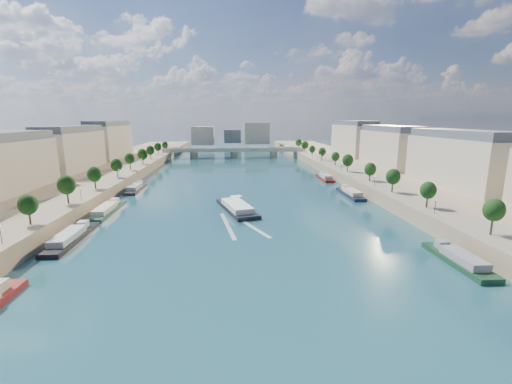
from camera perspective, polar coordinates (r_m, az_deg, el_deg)
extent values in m
plane|color=#0D333A|center=(145.91, -2.76, -0.16)|extent=(700.00, 700.00, 0.00)
cube|color=#9E8460|center=(160.32, -29.44, 0.29)|extent=(44.00, 520.00, 5.00)
cube|color=#9E8460|center=(164.15, 23.24, 1.13)|extent=(44.00, 520.00, 5.00)
cube|color=gray|center=(154.13, -24.48, 1.32)|extent=(14.00, 520.00, 0.10)
cube|color=gray|center=(157.29, 18.47, 1.99)|extent=(14.00, 520.00, 0.10)
cylinder|color=#382B1E|center=(101.46, -34.43, -3.84)|extent=(0.50, 0.50, 3.82)
ellipsoid|color=#173411|center=(100.66, -34.68, -1.87)|extent=(4.80, 4.80, 5.52)
cylinder|color=#382B1E|center=(122.17, -28.96, -0.82)|extent=(0.50, 0.50, 3.82)
ellipsoid|color=#173411|center=(121.50, -29.14, 0.83)|extent=(4.80, 4.80, 5.52)
cylinder|color=#382B1E|center=(143.90, -25.11, 1.32)|extent=(0.50, 0.50, 3.82)
ellipsoid|color=#173411|center=(143.34, -25.24, 2.73)|extent=(4.80, 4.80, 5.52)
cylinder|color=#382B1E|center=(166.26, -22.28, 2.88)|extent=(0.50, 0.50, 3.82)
ellipsoid|color=#173411|center=(165.77, -22.38, 4.11)|extent=(4.80, 4.80, 5.52)
cylinder|color=#382B1E|center=(189.02, -20.13, 4.07)|extent=(0.50, 0.50, 3.82)
ellipsoid|color=#173411|center=(188.59, -20.21, 5.15)|extent=(4.80, 4.80, 5.52)
cylinder|color=#382B1E|center=(212.05, -18.43, 5.00)|extent=(0.50, 0.50, 3.82)
ellipsoid|color=#173411|center=(211.67, -18.49, 5.96)|extent=(4.80, 4.80, 5.52)
cylinder|color=#382B1E|center=(235.28, -17.06, 5.74)|extent=(0.50, 0.50, 3.82)
ellipsoid|color=#173411|center=(234.94, -17.12, 6.61)|extent=(4.80, 4.80, 5.52)
cylinder|color=#382B1E|center=(258.65, -15.94, 6.34)|extent=(0.50, 0.50, 3.82)
ellipsoid|color=#173411|center=(258.34, -15.99, 7.13)|extent=(4.80, 4.80, 5.52)
cylinder|color=#382B1E|center=(282.13, -15.00, 6.84)|extent=(0.50, 0.50, 3.82)
ellipsoid|color=#173411|center=(281.84, -15.04, 7.57)|extent=(4.80, 4.80, 5.52)
cylinder|color=#382B1E|center=(93.79, 35.08, -5.09)|extent=(0.50, 0.50, 3.82)
ellipsoid|color=#173411|center=(92.92, 35.34, -2.96)|extent=(4.80, 4.80, 5.52)
cylinder|color=#382B1E|center=(112.51, 27.41, -1.66)|extent=(0.50, 0.50, 3.82)
ellipsoid|color=#173411|center=(111.79, 27.59, 0.13)|extent=(4.80, 4.80, 5.52)
cylinder|color=#382B1E|center=(132.94, 22.03, 0.77)|extent=(0.50, 0.50, 3.82)
ellipsoid|color=#173411|center=(132.33, 22.16, 2.29)|extent=(4.80, 4.80, 5.52)
cylinder|color=#382B1E|center=(154.40, 18.11, 2.54)|extent=(0.50, 0.50, 3.82)
ellipsoid|color=#173411|center=(153.88, 18.20, 3.86)|extent=(4.80, 4.80, 5.52)
cylinder|color=#382B1E|center=(176.52, 15.16, 3.86)|extent=(0.50, 0.50, 3.82)
ellipsoid|color=#173411|center=(176.06, 15.22, 5.02)|extent=(4.80, 4.80, 5.52)
cylinder|color=#382B1E|center=(199.07, 12.86, 4.88)|extent=(0.50, 0.50, 3.82)
ellipsoid|color=#173411|center=(198.66, 12.91, 5.91)|extent=(4.80, 4.80, 5.52)
cylinder|color=#382B1E|center=(221.93, 11.03, 5.69)|extent=(0.50, 0.50, 3.82)
ellipsoid|color=#173411|center=(221.56, 11.06, 6.61)|extent=(4.80, 4.80, 5.52)
cylinder|color=#382B1E|center=(245.00, 9.53, 6.34)|extent=(0.50, 0.50, 3.82)
ellipsoid|color=#173411|center=(244.67, 9.56, 7.17)|extent=(4.80, 4.80, 5.52)
cylinder|color=#382B1E|center=(268.24, 8.29, 6.87)|extent=(0.50, 0.50, 3.82)
ellipsoid|color=#173411|center=(267.94, 8.32, 7.64)|extent=(4.80, 4.80, 5.52)
cylinder|color=#382B1E|center=(291.60, 7.25, 7.32)|extent=(0.50, 0.50, 3.82)
ellipsoid|color=#173411|center=(291.32, 7.27, 8.02)|extent=(4.80, 4.80, 5.52)
cylinder|color=black|center=(90.33, -36.77, -5.84)|extent=(0.14, 0.14, 4.00)
cylinder|color=black|center=(124.73, -27.18, -0.36)|extent=(0.14, 0.14, 4.00)
sphere|color=#FFE5B2|center=(124.34, -27.27, 0.59)|extent=(0.36, 0.36, 0.36)
cylinder|color=black|center=(161.72, -21.86, 2.71)|extent=(0.14, 0.14, 4.00)
sphere|color=#FFE5B2|center=(161.42, -21.92, 3.44)|extent=(0.36, 0.36, 0.36)
cylinder|color=black|center=(199.88, -18.54, 4.61)|extent=(0.14, 0.14, 4.00)
sphere|color=#FFE5B2|center=(199.64, -18.58, 5.21)|extent=(0.36, 0.36, 0.36)
cylinder|color=black|center=(238.64, -16.27, 5.89)|extent=(0.14, 0.14, 4.00)
sphere|color=#FFE5B2|center=(238.44, -16.30, 6.39)|extent=(0.36, 0.36, 0.36)
cylinder|color=black|center=(107.07, 27.67, -2.29)|extent=(0.14, 0.14, 4.00)
sphere|color=#FFE5B2|center=(106.62, 27.78, -1.19)|extent=(0.36, 0.36, 0.36)
cylinder|color=black|center=(141.64, 19.17, 1.68)|extent=(0.14, 0.14, 4.00)
sphere|color=#FFE5B2|center=(141.30, 19.23, 2.51)|extent=(0.36, 0.36, 0.36)
cylinder|color=black|center=(178.49, 14.08, 4.04)|extent=(0.14, 0.14, 4.00)
sphere|color=#FFE5B2|center=(178.22, 14.12, 4.71)|extent=(0.36, 0.36, 0.36)
cylinder|color=black|center=(216.47, 10.74, 5.56)|extent=(0.14, 0.14, 4.00)
sphere|color=#FFE5B2|center=(216.24, 10.76, 6.12)|extent=(0.36, 0.36, 0.36)
cylinder|color=black|center=(255.06, 8.39, 6.62)|extent=(0.14, 0.14, 4.00)
sphere|color=#FFE5B2|center=(254.87, 8.40, 7.09)|extent=(0.36, 0.36, 0.36)
cube|color=#BCAA90|center=(201.08, -28.37, 6.12)|extent=(16.00, 52.00, 20.00)
cube|color=#474C54|center=(200.48, -28.71, 9.41)|extent=(14.72, 50.44, 3.20)
cube|color=#BCAA90|center=(255.11, -23.20, 7.58)|extent=(16.00, 52.00, 20.00)
cube|color=#474C54|center=(254.64, -23.42, 10.18)|extent=(14.72, 50.44, 3.20)
cube|color=#BCAA90|center=(154.86, 30.80, 4.48)|extent=(16.00, 52.00, 20.00)
cube|color=#474C54|center=(154.08, 31.27, 8.75)|extent=(14.72, 50.44, 3.20)
cube|color=#BCAA90|center=(204.70, 21.49, 6.82)|extent=(16.00, 52.00, 20.00)
cube|color=#474C54|center=(204.11, 21.74, 10.06)|extent=(14.72, 50.44, 3.20)
cube|color=#BCAA90|center=(257.97, 15.87, 8.14)|extent=(16.00, 52.00, 20.00)
cube|color=#474C54|center=(257.50, 16.02, 10.71)|extent=(14.72, 50.44, 3.20)
cube|color=#BCAA90|center=(353.82, -8.83, 9.27)|extent=(22.00, 18.00, 18.00)
cube|color=#BCAA90|center=(363.97, 0.06, 9.80)|extent=(26.00, 20.00, 22.00)
cube|color=#474C54|center=(377.98, -3.95, 9.25)|extent=(18.00, 16.00, 14.00)
cube|color=#C1B79E|center=(277.54, -3.68, 7.00)|extent=(112.00, 11.00, 2.20)
cube|color=#C1B79E|center=(272.42, -3.66, 7.22)|extent=(112.00, 0.80, 0.90)
cube|color=#C1B79E|center=(282.39, -3.70, 7.40)|extent=(112.00, 0.80, 0.90)
cylinder|color=#C1B79E|center=(279.24, -10.28, 6.10)|extent=(6.40, 6.40, 5.00)
cylinder|color=#C1B79E|center=(277.89, -3.67, 6.24)|extent=(6.40, 6.40, 5.00)
cylinder|color=#C1B79E|center=(280.22, 2.93, 6.30)|extent=(6.40, 6.40, 5.00)
cube|color=#C1B79E|center=(281.92, -14.35, 5.97)|extent=(6.00, 12.00, 5.00)
cube|color=#C1B79E|center=(283.51, 6.96, 6.29)|extent=(6.00, 12.00, 5.00)
cube|color=black|center=(118.74, -3.22, -2.87)|extent=(14.87, 28.31, 1.94)
cube|color=white|center=(116.16, -3.21, -2.27)|extent=(10.94, 18.76, 1.75)
cube|color=white|center=(126.20, -3.32, -1.09)|extent=(4.63, 4.20, 1.80)
cube|color=silver|center=(102.50, -4.78, -5.55)|extent=(5.14, 25.88, 0.04)
cube|color=silver|center=(102.65, -1.19, -5.49)|extent=(11.16, 24.44, 0.04)
cube|color=black|center=(101.87, -28.37, -6.98)|extent=(5.00, 24.83, 1.80)
cube|color=#B3B9C0|center=(99.65, -28.92, -6.41)|extent=(4.10, 13.66, 1.60)
cube|color=#B3B9C0|center=(107.87, -26.90, -4.81)|extent=(2.50, 2.98, 1.80)
cube|color=#1C4835|center=(126.22, -23.48, -3.01)|extent=(5.00, 26.11, 1.80)
cube|color=beige|center=(123.91, -23.85, -2.50)|extent=(4.10, 14.36, 1.60)
cube|color=beige|center=(133.01, -22.48, -1.38)|extent=(2.50, 3.13, 1.80)
cube|color=#2A2B2D|center=(160.08, -19.38, 0.37)|extent=(5.00, 21.83, 1.80)
cube|color=#999AA1|center=(158.10, -19.58, 0.84)|extent=(4.10, 12.00, 1.60)
cube|color=#999AA1|center=(165.97, -18.86, 1.44)|extent=(2.50, 2.62, 1.80)
cube|color=#173A22|center=(88.50, 30.61, -10.02)|extent=(5.00, 20.45, 1.80)
cube|color=gray|center=(86.70, 31.36, -9.34)|extent=(4.10, 11.25, 1.60)
cube|color=gray|center=(92.61, 28.57, -7.66)|extent=(2.50, 2.45, 1.80)
cube|color=#161B31|center=(146.42, 15.44, -0.43)|extent=(5.00, 23.14, 1.80)
cube|color=beige|center=(144.37, 15.73, 0.06)|extent=(4.10, 12.73, 1.60)
cube|color=beige|center=(152.45, 14.60, 0.79)|extent=(2.50, 2.78, 1.80)
cube|color=maroon|center=(182.15, 11.39, 2.19)|extent=(5.00, 20.71, 1.80)
cube|color=#B0B5BD|center=(180.30, 11.55, 2.63)|extent=(4.10, 11.39, 1.60)
cube|color=#B0B5BD|center=(187.75, 10.90, 3.06)|extent=(2.50, 2.48, 1.80)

